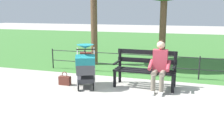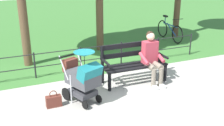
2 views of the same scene
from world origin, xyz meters
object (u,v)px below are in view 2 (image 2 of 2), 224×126
at_px(park_bench, 133,61).
at_px(stroller, 83,76).
at_px(bicycle, 170,31).
at_px(handbag, 54,101).
at_px(person_on_bench, 152,56).

bearing_deg(park_bench, stroller, 21.04).
bearing_deg(bicycle, handbag, 33.62).
height_order(person_on_bench, stroller, person_on_bench).
distance_m(park_bench, handbag, 2.21).
relative_size(person_on_bench, bicycle, 0.77).
bearing_deg(bicycle, stroller, 37.49).
relative_size(stroller, handbag, 3.11).
height_order(person_on_bench, handbag, person_on_bench).
xyz_separation_m(stroller, bicycle, (-4.46, -3.42, -0.23)).
bearing_deg(park_bench, bicycle, -136.33).
distance_m(person_on_bench, bicycle, 4.04).
xyz_separation_m(person_on_bench, handbag, (2.50, 0.31, -0.55)).
bearing_deg(handbag, park_bench, -165.75).
distance_m(stroller, handbag, 0.79).
height_order(person_on_bench, bicycle, person_on_bench).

